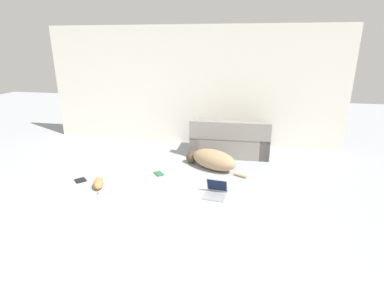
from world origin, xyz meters
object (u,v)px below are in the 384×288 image
at_px(cat, 98,183).
at_px(book_green, 159,174).
at_px(dog, 212,160).
at_px(couch, 230,142).
at_px(laptop_open, 216,190).
at_px(book_black, 80,180).

bearing_deg(cat, book_green, -75.51).
xyz_separation_m(dog, book_green, (-0.91, -0.44, -0.17)).
xyz_separation_m(couch, laptop_open, (-0.06, -1.86, -0.19)).
height_order(couch, book_green, couch).
distance_m(dog, book_black, 2.36).
xyz_separation_m(cat, book_black, (-0.42, 0.14, -0.06)).
bearing_deg(dog, book_green, 52.12).
height_order(couch, book_black, couch).
height_order(laptop_open, book_green, laptop_open).
relative_size(cat, book_green, 2.19).
distance_m(laptop_open, book_green, 1.24).
bearing_deg(cat, book_black, 46.33).
distance_m(couch, laptop_open, 1.87).
relative_size(dog, book_black, 5.29).
height_order(couch, laptop_open, couch).
relative_size(laptop_open, book_black, 1.63).
relative_size(laptop_open, book_green, 1.72).
height_order(dog, book_green, dog).
relative_size(book_black, book_green, 1.05).
distance_m(laptop_open, book_black, 2.35).
bearing_deg(book_black, dog, 24.20).
xyz_separation_m(dog, laptop_open, (0.19, -1.00, -0.10)).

